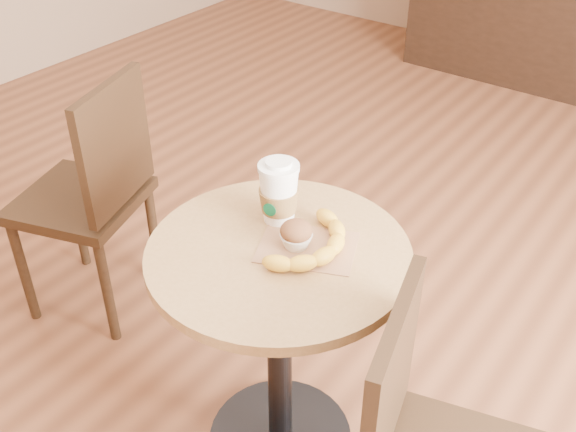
{
  "coord_description": "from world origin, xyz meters",
  "views": [
    {
      "loc": [
        0.88,
        -1.15,
        1.78
      ],
      "look_at": [
        0.08,
        -0.05,
        0.83
      ],
      "focal_mm": 42.0,
      "sensor_mm": 36.0,
      "label": 1
    }
  ],
  "objects_px": {
    "cafe_table": "(279,317)",
    "chair_left": "(94,191)",
    "muffin": "(296,235)",
    "coffee_cup": "(279,194)",
    "banana": "(316,245)"
  },
  "relations": [
    {
      "from": "coffee_cup",
      "to": "banana",
      "type": "bearing_deg",
      "value": -31.01
    },
    {
      "from": "cafe_table",
      "to": "muffin",
      "type": "height_order",
      "value": "muffin"
    },
    {
      "from": "muffin",
      "to": "coffee_cup",
      "type": "bearing_deg",
      "value": 146.37
    },
    {
      "from": "cafe_table",
      "to": "coffee_cup",
      "type": "bearing_deg",
      "value": 126.43
    },
    {
      "from": "muffin",
      "to": "cafe_table",
      "type": "bearing_deg",
      "value": -130.61
    },
    {
      "from": "cafe_table",
      "to": "chair_left",
      "type": "relative_size",
      "value": 0.81
    },
    {
      "from": "muffin",
      "to": "banana",
      "type": "xyz_separation_m",
      "value": [
        0.05,
        0.01,
        -0.02
      ]
    },
    {
      "from": "chair_left",
      "to": "muffin",
      "type": "distance_m",
      "value": 0.99
    },
    {
      "from": "cafe_table",
      "to": "muffin",
      "type": "bearing_deg",
      "value": 49.39
    },
    {
      "from": "coffee_cup",
      "to": "muffin",
      "type": "bearing_deg",
      "value": -43.75
    },
    {
      "from": "muffin",
      "to": "chair_left",
      "type": "bearing_deg",
      "value": 174.23
    },
    {
      "from": "chair_left",
      "to": "muffin",
      "type": "bearing_deg",
      "value": 66.41
    },
    {
      "from": "cafe_table",
      "to": "banana",
      "type": "height_order",
      "value": "banana"
    },
    {
      "from": "chair_left",
      "to": "coffee_cup",
      "type": "relative_size",
      "value": 5.17
    },
    {
      "from": "chair_left",
      "to": "coffee_cup",
      "type": "bearing_deg",
      "value": 70.57
    }
  ]
}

